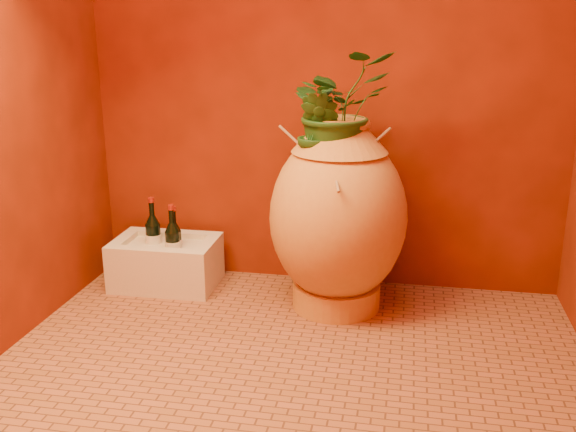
% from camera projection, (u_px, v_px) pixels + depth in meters
% --- Properties ---
extents(floor, '(2.50, 2.50, 0.00)m').
position_uv_depth(floor, '(289.00, 368.00, 2.67)').
color(floor, brown).
rests_on(floor, ground).
extents(wall_back, '(2.50, 0.02, 2.50)m').
position_uv_depth(wall_back, '(326.00, 49.00, 3.25)').
color(wall_back, '#531604').
rests_on(wall_back, ground).
extents(amphora, '(0.81, 0.81, 0.96)m').
position_uv_depth(amphora, '(338.00, 216.00, 3.12)').
color(amphora, '#BB8234').
rests_on(amphora, floor).
extents(stone_basin, '(0.55, 0.38, 0.26)m').
position_uv_depth(stone_basin, '(166.00, 263.00, 3.49)').
color(stone_basin, beige).
rests_on(stone_basin, floor).
extents(wine_bottle_a, '(0.08, 0.08, 0.31)m').
position_uv_depth(wine_bottle_a, '(175.00, 242.00, 3.44)').
color(wine_bottle_a, black).
rests_on(wine_bottle_a, stone_basin).
extents(wine_bottle_b, '(0.08, 0.08, 0.35)m').
position_uv_depth(wine_bottle_b, '(153.00, 237.00, 3.48)').
color(wine_bottle_b, black).
rests_on(wine_bottle_b, stone_basin).
extents(wine_bottle_c, '(0.08, 0.08, 0.33)m').
position_uv_depth(wine_bottle_c, '(173.00, 244.00, 3.39)').
color(wine_bottle_c, black).
rests_on(wine_bottle_c, stone_basin).
extents(wall_tap, '(0.07, 0.15, 0.16)m').
position_uv_depth(wall_tap, '(360.00, 151.00, 3.28)').
color(wall_tap, '#975B22').
rests_on(wall_tap, wall_back).
extents(plant_main, '(0.63, 0.62, 0.53)m').
position_uv_depth(plant_main, '(338.00, 109.00, 2.97)').
color(plant_main, '#1A4217').
rests_on(plant_main, amphora).
extents(plant_side, '(0.27, 0.26, 0.38)m').
position_uv_depth(plant_side, '(319.00, 133.00, 2.93)').
color(plant_side, '#1A4217').
rests_on(plant_side, amphora).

